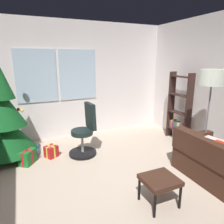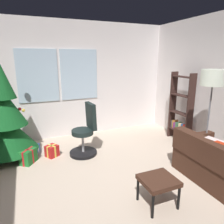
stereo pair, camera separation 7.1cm
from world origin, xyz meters
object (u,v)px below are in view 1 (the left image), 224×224
gift_box_red (51,151)px  gift_box_blue (33,149)px  gift_box_green (27,157)px  floor_lamp (212,83)px  footstool (160,182)px  office_chair (85,135)px  bookshelf (179,111)px  holiday_tree (5,120)px

gift_box_red → gift_box_blue: size_ratio=1.12×
gift_box_green → floor_lamp: bearing=-22.3°
gift_box_red → floor_lamp: size_ratio=0.17×
footstool → office_chair: bearing=104.0°
footstool → gift_box_green: bearing=129.5°
footstool → gift_box_blue: bearing=121.8°
gift_box_red → bookshelf: bearing=-5.8°
holiday_tree → gift_box_blue: (0.45, 0.06, -0.71)m
footstool → bookshelf: (1.82, 1.73, 0.37)m
holiday_tree → bookshelf: size_ratio=1.45×
gift_box_green → floor_lamp: size_ratio=0.21×
gift_box_red → gift_box_green: 0.46m
gift_box_green → footstool: bearing=-50.5°
gift_box_red → bookshelf: 3.03m
gift_box_red → holiday_tree: bearing=161.2°
bookshelf → floor_lamp: bearing=-105.9°
floor_lamp → office_chair: bearing=148.2°
bookshelf → floor_lamp: 1.38m
footstool → bookshelf: size_ratio=0.28×
gift_box_green → gift_box_blue: size_ratio=1.41×
footstool → gift_box_red: 2.34m
office_chair → holiday_tree: bearing=163.9°
gift_box_green → office_chair: 1.16m
holiday_tree → gift_box_blue: 0.84m
office_chair → gift_box_red: bearing=167.2°
holiday_tree → gift_box_green: size_ratio=6.42×
gift_box_red → office_chair: 0.75m
holiday_tree → office_chair: (1.44, -0.42, -0.37)m
bookshelf → gift_box_red: bearing=174.2°
office_chair → bookshelf: bearing=-3.7°
gift_box_red → gift_box_green: (-0.45, -0.11, 0.02)m
floor_lamp → gift_box_blue: bearing=150.2°
gift_box_blue → office_chair: bearing=-25.7°
footstool → gift_box_green: footstool is taller
office_chair → floor_lamp: bearing=-31.8°
gift_box_red → office_chair: bearing=-12.8°
office_chair → bookshelf: (2.29, -0.15, 0.29)m
footstool → floor_lamp: floor_lamp is taller
footstool → gift_box_blue: size_ratio=1.76×
footstool → bookshelf: bookshelf is taller
bookshelf → footstool: bearing=-136.4°
holiday_tree → gift_box_red: bearing=-18.8°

